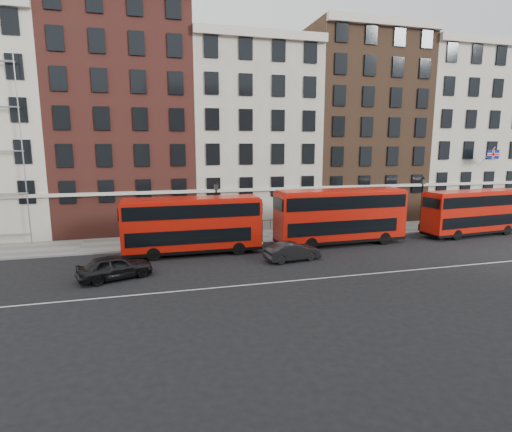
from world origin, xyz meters
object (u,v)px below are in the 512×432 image
object	(u,v)px
bus_b	(192,224)
bus_c	(340,215)
car_rear	(115,267)
bus_d	(472,211)
traffic_light	(485,205)
car_front	(292,251)

from	to	relation	value
bus_b	bus_c	distance (m)	12.62
bus_c	car_rear	xyz separation A→B (m)	(-18.02, -4.67, -1.77)
bus_d	traffic_light	xyz separation A→B (m)	(3.47, 2.11, 0.15)
car_rear	traffic_light	bearing A→B (deg)	-98.23
bus_b	car_front	size ratio (longest dim) A/B	2.56
bus_b	bus_d	world-z (taller)	bus_b
bus_c	car_rear	size ratio (longest dim) A/B	2.47
bus_c	traffic_light	bearing A→B (deg)	5.45
car_rear	car_front	world-z (taller)	car_rear
traffic_light	car_rear	bearing A→B (deg)	-169.10
bus_b	car_rear	distance (m)	7.32
bus_d	car_front	world-z (taller)	bus_d
traffic_light	bus_b	bearing A→B (deg)	-175.95
car_front	traffic_light	bearing A→B (deg)	-84.39
bus_c	car_rear	distance (m)	18.70
bus_c	car_rear	world-z (taller)	bus_c
bus_b	bus_c	bearing A→B (deg)	-0.09
car_rear	bus_d	bearing A→B (deg)	-100.77
traffic_light	car_front	bearing A→B (deg)	-165.82
bus_c	car_front	bearing A→B (deg)	-148.53
bus_c	car_rear	bearing A→B (deg)	-167.03
bus_c	traffic_light	xyz separation A→B (m)	(17.19, 2.11, -0.12)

